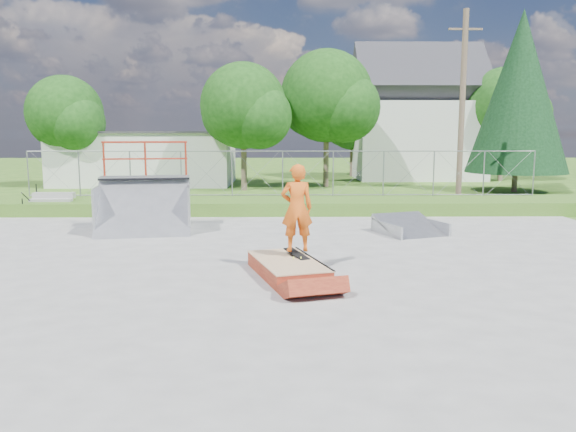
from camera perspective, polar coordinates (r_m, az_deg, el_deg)
name	(u,v)px	position (r m, az deg, el deg)	size (l,w,h in m)	color
ground	(285,273)	(12.03, -0.26, -5.80)	(120.00, 120.00, 0.00)	#315B1A
concrete_pad	(285,272)	(12.02, -0.26, -5.71)	(20.00, 16.00, 0.04)	gray
grass_berm	(283,206)	(21.33, -0.53, 1.07)	(24.00, 3.00, 0.50)	#315B1A
grind_box	(288,268)	(11.66, -0.05, -5.35)	(1.78, 2.61, 0.35)	maroon
quarter_pipe	(143,188)	(17.23, -14.49, 2.79)	(2.71, 2.30, 2.71)	#94969B
flat_bank_ramp	(410,226)	(16.90, 12.31, -1.01)	(1.65, 1.76, 0.51)	#94969B
skateboard	(297,254)	(11.97, 0.89, -3.91)	(0.22, 0.80, 0.02)	black
skater	(297,211)	(11.81, 0.90, 0.47)	(0.67, 0.44, 1.85)	#E35C16
concrete_stairs	(49,205)	(22.17, -23.07, 1.07)	(1.50, 1.60, 0.80)	gray
chain_link_fence	(283,174)	(22.22, -0.55, 4.33)	(20.00, 0.06, 1.80)	gray
utility_building_flat	(147,159)	(34.61, -14.09, 5.66)	(10.00, 6.00, 3.00)	silver
gable_house	(416,121)	(38.77, 12.92, 9.41)	(8.40, 6.08, 8.94)	silver
utility_pole	(462,109)	(24.89, 17.26, 10.38)	(0.24, 0.24, 8.00)	brown
tree_left_near	(248,109)	(29.57, -4.09, 10.79)	(4.76, 4.48, 6.65)	brown
tree_center	(332,99)	(31.67, 4.50, 11.72)	(5.44, 5.12, 7.60)	brown
tree_left_far	(68,116)	(33.61, -21.44, 9.43)	(4.42, 4.16, 6.18)	brown
tree_right_far	(509,109)	(38.33, 21.54, 10.12)	(5.10, 4.80, 7.12)	brown
tree_back_mid	(356,124)	(39.89, 6.91, 9.22)	(4.08, 3.84, 5.70)	brown
conifer_tree	(520,92)	(31.20, 22.48, 11.56)	(5.04, 5.04, 9.10)	brown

